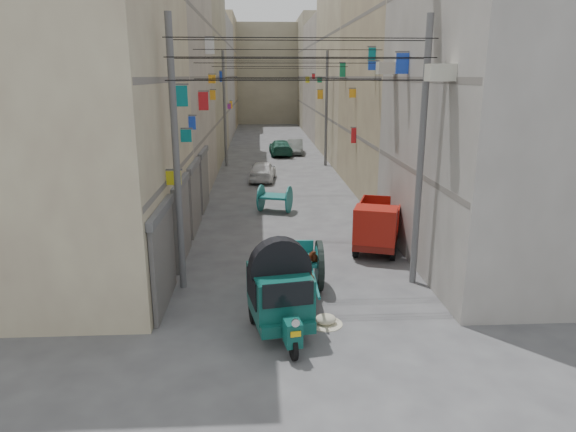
{
  "coord_description": "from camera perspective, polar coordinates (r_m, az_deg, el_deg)",
  "views": [
    {
      "loc": [
        -1.18,
        -8.91,
        6.32
      ],
      "look_at": [
        -0.33,
        6.5,
        2.09
      ],
      "focal_mm": 32.0,
      "sensor_mm": 36.0,
      "label": 1
    }
  ],
  "objects": [
    {
      "name": "tonga_cart",
      "position": [
        15.56,
        0.88,
        -5.46
      ],
      "size": [
        1.67,
        3.41,
        1.53
      ],
      "rotation": [
        0.0,
        0.0,
        -0.01
      ],
      "color": "black",
      "rests_on": "ground"
    },
    {
      "name": "overhead_cables",
      "position": [
        23.34,
        -0.28,
        16.42
      ],
      "size": [
        7.4,
        22.52,
        1.12
      ],
      "color": "black",
      "rests_on": "ground"
    },
    {
      "name": "mini_truck",
      "position": [
        19.09,
        9.86,
        -1.39
      ],
      "size": [
        2.47,
        3.65,
        1.89
      ],
      "rotation": [
        0.0,
        0.0,
        -0.32
      ],
      "color": "black",
      "rests_on": "ground"
    },
    {
      "name": "horse",
      "position": [
        14.61,
        2.7,
        -7.32
      ],
      "size": [
        0.84,
        1.69,
        1.4
      ],
      "primitive_type": "imported",
      "rotation": [
        0.0,
        0.0,
        3.2
      ],
      "color": "maroon",
      "rests_on": "ground"
    },
    {
      "name": "ac_units",
      "position": [
        17.3,
        13.78,
        18.6
      ],
      "size": [
        0.7,
        6.55,
        3.35
      ],
      "color": "#B8B6A5",
      "rests_on": "ground"
    },
    {
      "name": "utility_poles",
      "position": [
        26.04,
        -0.57,
        10.21
      ],
      "size": [
        7.4,
        22.2,
        8.0
      ],
      "color": "#58585A",
      "rests_on": "ground"
    },
    {
      "name": "distant_car_green",
      "position": [
        42.52,
        -0.85,
        7.62
      ],
      "size": [
        1.88,
        4.34,
        1.24
      ],
      "primitive_type": "imported",
      "rotation": [
        0.0,
        0.0,
        3.17
      ],
      "color": "#1D5542",
      "rests_on": "ground"
    },
    {
      "name": "auto_rickshaw",
      "position": [
        12.98,
        -0.9,
        -8.31
      ],
      "size": [
        1.87,
        2.79,
        1.9
      ],
      "rotation": [
        0.0,
        0.0,
        0.18
      ],
      "color": "black",
      "rests_on": "ground"
    },
    {
      "name": "feed_sack",
      "position": [
        13.78,
        4.19,
        -11.38
      ],
      "size": [
        0.56,
        0.45,
        0.28
      ],
      "primitive_type": "ellipsoid",
      "color": "beige",
      "rests_on": "ground"
    },
    {
      "name": "distant_car_white",
      "position": [
        32.02,
        -2.83,
        5.06
      ],
      "size": [
        1.85,
        3.79,
        1.25
      ],
      "primitive_type": "imported",
      "rotation": [
        0.0,
        0.0,
        3.04
      ],
      "color": "silver",
      "rests_on": "ground"
    },
    {
      "name": "signboards",
      "position": [
        30.72,
        -0.99,
        9.93
      ],
      "size": [
        8.22,
        40.52,
        5.67
      ],
      "color": "#177E51",
      "rests_on": "ground"
    },
    {
      "name": "ground",
      "position": [
        10.99,
        3.82,
        -19.83
      ],
      "size": [
        140.0,
        140.0,
        0.0
      ],
      "primitive_type": "plane",
      "color": "#434345",
      "rests_on": "ground"
    },
    {
      "name": "distant_car_grey",
      "position": [
        43.26,
        0.79,
        7.72
      ],
      "size": [
        1.49,
        3.68,
        1.19
      ],
      "primitive_type": "imported",
      "rotation": [
        0.0,
        0.0,
        -0.06
      ],
      "color": "#4F5451",
      "rests_on": "ground"
    },
    {
      "name": "building_row_right",
      "position": [
        44.0,
        9.19,
        15.32
      ],
      "size": [
        8.0,
        62.0,
        14.0
      ],
      "color": "#A19C96",
      "rests_on": "ground"
    },
    {
      "name": "shutters_left",
      "position": [
        20.07,
        -10.92,
        1.12
      ],
      "size": [
        0.18,
        14.4,
        2.88
      ],
      "color": "#4C4C51",
      "rests_on": "ground"
    },
    {
      "name": "second_cart",
      "position": [
        24.49,
        -1.46,
        2.03
      ],
      "size": [
        1.78,
        1.67,
        1.29
      ],
      "rotation": [
        0.0,
        0.0,
        -0.31
      ],
      "color": "#166261",
      "rests_on": "ground"
    },
    {
      "name": "building_row_left",
      "position": [
        43.57,
        -12.62,
        15.15
      ],
      "size": [
        8.0,
        62.0,
        14.0
      ],
      "color": "#BEB490",
      "rests_on": "ground"
    },
    {
      "name": "end_cap_building",
      "position": [
        74.92,
        -2.36,
        15.45
      ],
      "size": [
        22.0,
        10.0,
        13.0
      ],
      "primitive_type": "cube",
      "color": "tan",
      "rests_on": "ground"
    }
  ]
}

